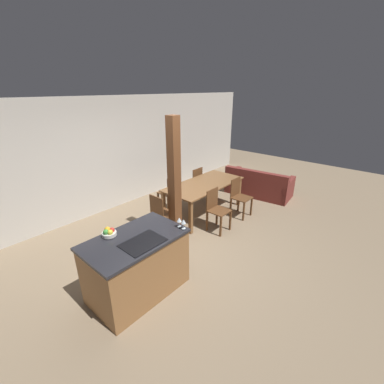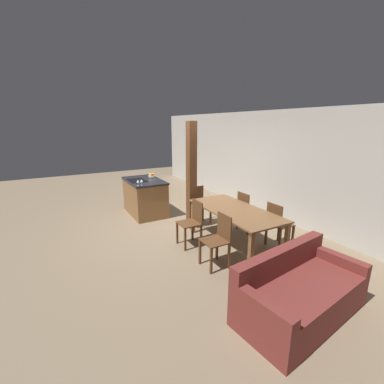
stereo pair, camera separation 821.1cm
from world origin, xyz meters
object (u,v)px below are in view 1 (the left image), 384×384
object	(u,v)px
kitchen_island	(137,265)
dining_chair_head_end	(162,214)
dining_chair_near_left	(216,209)
fruit_bowl	(109,232)
wine_glass_near	(184,222)
wine_glass_middle	(179,220)
couch	(258,185)
dining_chair_near_right	(239,196)
dining_chair_far_right	(194,183)
dining_table	(204,187)
dining_chair_far_left	(170,192)
timber_post	(174,182)

from	to	relation	value
kitchen_island	dining_chair_head_end	size ratio (longest dim) A/B	1.54
dining_chair_near_left	fruit_bowl	bearing A→B (deg)	177.94
kitchen_island	fruit_bowl	world-z (taller)	fruit_bowl
wine_glass_near	wine_glass_middle	distance (m)	0.09
kitchen_island	wine_glass_middle	xyz separation A→B (m)	(0.62, -0.27, 0.59)
kitchen_island	couch	distance (m)	4.64
kitchen_island	dining_chair_near_right	world-z (taller)	kitchen_island
fruit_bowl	dining_chair_near_right	distance (m)	3.39
wine_glass_near	dining_chair_near_right	bearing A→B (deg)	12.62
kitchen_island	dining_chair_far_right	xyz separation A→B (m)	(3.15, 1.62, 0.02)
fruit_bowl	dining_chair_near_left	size ratio (longest dim) A/B	0.22
dining_chair_near_right	wine_glass_near	bearing A→B (deg)	-167.38
wine_glass_near	dining_chair_far_right	bearing A→B (deg)	37.93
fruit_bowl	couch	world-z (taller)	fruit_bowl
wine_glass_middle	dining_table	xyz separation A→B (m)	(2.07, 1.18, -0.38)
dining_chair_head_end	couch	xyz separation A→B (m)	(3.29, -0.45, -0.21)
dining_chair_far_left	dining_chair_far_right	bearing A→B (deg)	-180.00
wine_glass_near	dining_chair_head_end	size ratio (longest dim) A/B	0.17
fruit_bowl	wine_glass_middle	xyz separation A→B (m)	(0.83, -0.57, 0.06)
fruit_bowl	dining_chair_far_right	distance (m)	3.64
wine_glass_near	dining_table	size ratio (longest dim) A/B	0.07
kitchen_island	dining_table	world-z (taller)	kitchen_island
dining_chair_near_left	dining_chair_head_end	xyz separation A→B (m)	(-0.92, 0.70, 0.00)
dining_chair_far_right	dining_chair_head_end	xyz separation A→B (m)	(-1.83, -0.70, 0.00)
dining_table	dining_chair_far_left	xyz separation A→B (m)	(-0.45, 0.70, -0.19)
wine_glass_middle	dining_table	size ratio (longest dim) A/B	0.07
dining_table	dining_chair_far_left	bearing A→B (deg)	122.84
fruit_bowl	dining_chair_head_end	xyz separation A→B (m)	(1.52, 0.61, -0.51)
fruit_bowl	dining_chair_head_end	bearing A→B (deg)	21.96
couch	timber_post	size ratio (longest dim) A/B	0.76
fruit_bowl	dining_table	xyz separation A→B (m)	(2.90, 0.61, -0.32)
dining_chair_far_right	timber_post	world-z (taller)	timber_post
couch	dining_chair_near_right	bearing A→B (deg)	92.75
dining_chair_near_left	kitchen_island	bearing A→B (deg)	-174.59
wine_glass_middle	timber_post	distance (m)	1.23
dining_chair_far_left	dining_chair_far_right	xyz separation A→B (m)	(0.91, 0.00, 0.00)
fruit_bowl	dining_chair_far_left	distance (m)	2.82
wine_glass_near	timber_post	bearing A→B (deg)	50.54
wine_glass_middle	wine_glass_near	bearing A→B (deg)	-90.00
dining_chair_near_right	timber_post	size ratio (longest dim) A/B	0.37
fruit_bowl	dining_chair_far_right	world-z (taller)	fruit_bowl
timber_post	dining_table	bearing A→B (deg)	12.34
timber_post	wine_glass_middle	bearing A→B (deg)	-132.03
wine_glass_middle	dining_chair_far_right	xyz separation A→B (m)	(2.53, 1.88, -0.57)
dining_table	couch	bearing A→B (deg)	-13.33
wine_glass_near	dining_chair_near_right	distance (m)	2.65
wine_glass_middle	kitchen_island	bearing A→B (deg)	156.82
dining_table	kitchen_island	bearing A→B (deg)	-161.28
dining_table	timber_post	size ratio (longest dim) A/B	0.83
fruit_bowl	dining_chair_near_left	distance (m)	2.50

